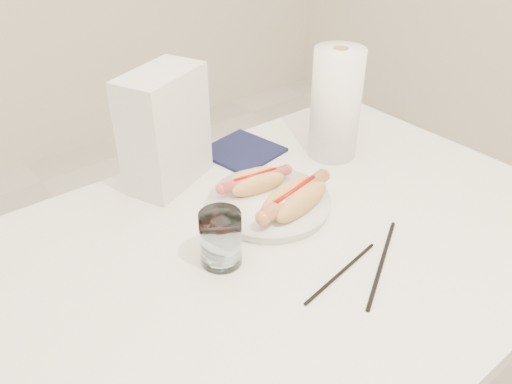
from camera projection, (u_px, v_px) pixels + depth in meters
table at (276, 265)px, 0.96m from camera, size 1.20×0.80×0.75m
plate at (269, 204)px, 1.01m from camera, size 0.25×0.25×0.02m
hotdog_left at (255, 182)px, 1.03m from camera, size 0.15×0.08×0.04m
hotdog_right at (295, 199)px, 0.97m from camera, size 0.19×0.10×0.05m
water_glass at (221, 238)px, 0.86m from camera, size 0.07×0.07×0.10m
chopstick_near at (341, 273)px, 0.86m from camera, size 0.20×0.04×0.01m
chopstick_far at (382, 263)px, 0.88m from camera, size 0.21×0.13×0.01m
napkin_box at (165, 129)px, 1.04m from camera, size 0.21×0.17×0.25m
navy_napkin at (242, 151)px, 1.21m from camera, size 0.18×0.18×0.01m
paper_towel_roll at (336, 104)px, 1.14m from camera, size 0.14×0.14×0.25m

